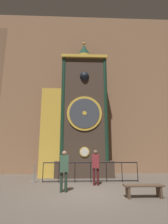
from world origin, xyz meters
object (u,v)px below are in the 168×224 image
Objects in this scene: clock_tower at (78,116)px; visitor_bench at (143,188)px; stanchion_post at (34,176)px; visitor_far at (96,164)px; visitor_near at (64,167)px.

visitor_bench is (2.32, -5.05, -3.61)m from clock_tower.
clock_tower is at bearing 39.96° from stanchion_post.
clock_tower is at bearing 117.82° from visitor_far.
visitor_near reaches higher than stanchion_post.
clock_tower is 6.63m from visitor_bench.
stanchion_post is at bearing 116.82° from visitor_near.
visitor_near is at bearing -127.32° from visitor_far.
stanchion_post reaches higher than visitor_bench.
stanchion_post is (-1.70, 2.19, -0.66)m from visitor_near.
visitor_bench is at bearing -34.24° from stanchion_post.
visitor_far is 3.35m from stanchion_post.
stanchion_post is 5.57m from visitor_bench.
clock_tower is 9.92× the size of stanchion_post.
stanchion_post is at bearing 175.00° from visitor_far.
clock_tower is 5.89× the size of visitor_near.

